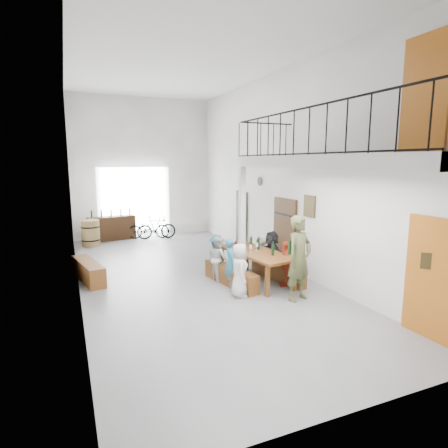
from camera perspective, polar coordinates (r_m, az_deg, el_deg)
name	(u,v)px	position (r m, az deg, el deg)	size (l,w,h in m)	color
floor	(190,276)	(10.06, -5.18, -7.93)	(12.00, 12.00, 0.00)	slate
room_walls	(188,139)	(9.62, -5.51, 12.72)	(12.00, 12.00, 12.00)	white
gateway_portal	(134,202)	(15.39, -13.49, 3.22)	(2.80, 0.08, 2.80)	white
right_wall_decor	(320,215)	(9.28, 14.45, 1.37)	(0.07, 8.28, 5.07)	#A25313
balcony	(333,164)	(7.76, 16.21, 8.82)	(1.52, 5.62, 4.00)	silver
tasting_table	(256,255)	(9.43, 4.93, -4.65)	(1.26, 2.45, 0.79)	brown
bench_inner	(231,276)	(9.29, 1.00, -7.94)	(0.31, 1.94, 0.45)	brown
bench_wall	(277,272)	(9.76, 8.14, -7.23)	(0.24, 1.87, 0.43)	brown
tableware	(254,244)	(9.54, 4.66, -3.11)	(0.65, 1.47, 0.35)	black
side_bench	(88,271)	(10.21, -19.97, -6.75)	(0.39, 1.78, 0.50)	brown
oak_barrel	(91,233)	(14.23, -19.66, -1.33)	(0.64, 0.64, 0.95)	olive
serving_counter	(112,228)	(15.10, -16.69, -0.62)	(1.75, 0.49, 0.92)	#39220E
counter_bottles	(111,213)	(15.03, -16.82, 1.65)	(1.50, 0.25, 0.28)	black
guest_left_a	(240,270)	(8.43, 2.40, -7.05)	(0.59, 0.38, 1.21)	beige
guest_left_b	(231,262)	(9.07, 1.00, -5.89)	(0.44, 0.29, 1.20)	teal
guest_left_c	(218,258)	(9.56, -0.88, -5.23)	(0.56, 0.44, 1.15)	beige
guest_left_d	(216,255)	(9.90, -1.16, -4.82)	(0.72, 0.42, 1.12)	teal
guest_right_a	(285,263)	(9.28, 9.34, -5.94)	(0.65, 0.27, 1.11)	#A6351C
guest_right_b	(271,254)	(9.87, 7.22, -4.58)	(1.14, 0.36, 1.23)	black
guest_right_c	(262,253)	(10.37, 5.81, -4.43)	(0.51, 0.33, 1.04)	beige
host_standing	(299,258)	(8.30, 11.38, -5.14)	(0.68, 0.45, 1.87)	#494D2B
potted_plant	(258,253)	(11.60, 5.26, -4.46)	(0.39, 0.34, 0.43)	#204C1B
bicycle_near	(149,228)	(15.04, -11.41, -0.61)	(0.56, 1.61, 0.84)	black
bicycle_far	(156,228)	(14.91, -10.26, -0.53)	(0.43, 1.51, 0.91)	black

